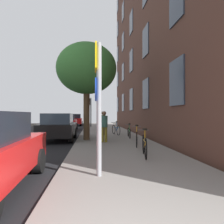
% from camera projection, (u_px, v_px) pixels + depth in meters
% --- Properties ---
extents(ground_plane, '(41.80, 41.80, 0.00)m').
position_uv_depth(ground_plane, '(63.00, 135.00, 15.96)').
color(ground_plane, '#332D28').
extents(road_asphalt, '(7.00, 38.00, 0.01)m').
position_uv_depth(road_asphalt, '(35.00, 135.00, 15.75)').
color(road_asphalt, black).
rests_on(road_asphalt, ground).
extents(sidewalk, '(4.20, 38.00, 0.12)m').
position_uv_depth(sidewalk, '(107.00, 133.00, 16.29)').
color(sidewalk, gray).
rests_on(sidewalk, ground).
extents(sign_post, '(0.16, 0.60, 3.16)m').
position_uv_depth(sign_post, '(98.00, 98.00, 4.86)').
color(sign_post, gray).
rests_on(sign_post, sidewalk).
extents(traffic_light, '(0.43, 0.24, 3.43)m').
position_uv_depth(traffic_light, '(90.00, 107.00, 24.60)').
color(traffic_light, black).
rests_on(traffic_light, sidewalk).
extents(tree_near, '(3.46, 3.46, 5.57)m').
position_uv_depth(tree_near, '(87.00, 69.00, 11.81)').
color(tree_near, '#4C3823').
rests_on(tree_near, sidewalk).
extents(bicycle_0, '(0.47, 1.71, 0.98)m').
position_uv_depth(bicycle_0, '(145.00, 145.00, 7.07)').
color(bicycle_0, black).
rests_on(bicycle_0, sidewalk).
extents(bicycle_1, '(0.55, 1.73, 0.98)m').
position_uv_depth(bicycle_1, '(137.00, 137.00, 9.46)').
color(bicycle_1, black).
rests_on(bicycle_1, sidewalk).
extents(bicycle_2, '(0.42, 1.68, 0.90)m').
position_uv_depth(bicycle_2, '(129.00, 132.00, 12.72)').
color(bicycle_2, black).
rests_on(bicycle_2, sidewalk).
extents(bicycle_3, '(0.53, 1.63, 0.97)m').
position_uv_depth(bicycle_3, '(116.00, 129.00, 14.63)').
color(bicycle_3, black).
rests_on(bicycle_3, sidewalk).
extents(pedestrian_0, '(0.46, 0.46, 1.62)m').
position_uv_depth(pedestrian_0, '(104.00, 124.00, 10.70)').
color(pedestrian_0, olive).
rests_on(pedestrian_0, sidewalk).
extents(pedestrian_1, '(0.50, 0.50, 1.66)m').
position_uv_depth(pedestrian_1, '(103.00, 122.00, 14.49)').
color(pedestrian_1, '#4C4742').
rests_on(pedestrian_1, sidewalk).
extents(pedestrian_2, '(0.48, 0.48, 1.56)m').
position_uv_depth(pedestrian_2, '(104.00, 120.00, 20.86)').
color(pedestrian_2, navy).
rests_on(pedestrian_2, sidewalk).
extents(car_1, '(1.97, 4.04, 1.62)m').
position_uv_depth(car_1, '(58.00, 127.00, 12.29)').
color(car_1, black).
rests_on(car_1, road_asphalt).
extents(car_2, '(2.00, 4.46, 1.62)m').
position_uv_depth(car_2, '(67.00, 122.00, 20.53)').
color(car_2, red).
rests_on(car_2, road_asphalt).
extents(car_3, '(1.93, 4.45, 1.62)m').
position_uv_depth(car_3, '(75.00, 120.00, 28.84)').
color(car_3, red).
rests_on(car_3, road_asphalt).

